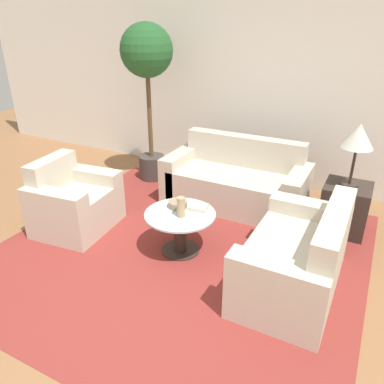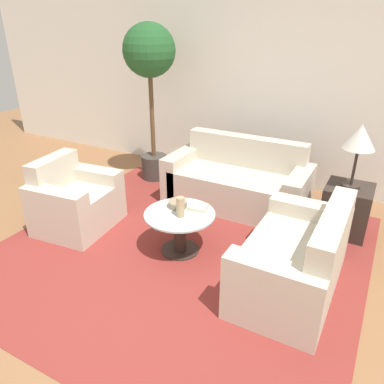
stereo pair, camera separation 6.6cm
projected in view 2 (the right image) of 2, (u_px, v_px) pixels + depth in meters
ground_plane at (141, 302)px, 3.10m from camera, size 14.00×14.00×0.00m
wall_back at (268, 87)px, 4.91m from camera, size 10.00×0.06×2.60m
rug at (180, 250)px, 3.78m from camera, size 3.47×3.36×0.01m
sofa_main at (238, 183)px, 4.61m from camera, size 1.70×0.78×0.82m
armchair at (74, 203)px, 4.12m from camera, size 0.80×0.91×0.78m
loveseat at (299, 263)px, 3.13m from camera, size 0.74×1.28×0.80m
coffee_table at (180, 227)px, 3.66m from camera, size 0.69×0.69×0.43m
side_table at (346, 209)px, 4.01m from camera, size 0.47×0.47×0.53m
table_lamp at (360, 139)px, 3.68m from camera, size 0.32×0.32×0.66m
potted_plant at (150, 67)px, 4.83m from camera, size 0.68×0.68×2.09m
vase at (180, 207)px, 3.51m from camera, size 0.08×0.08×0.20m
bowl at (177, 204)px, 3.71m from camera, size 0.19×0.19×0.07m
book_stack at (198, 207)px, 3.67m from camera, size 0.19×0.17×0.04m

